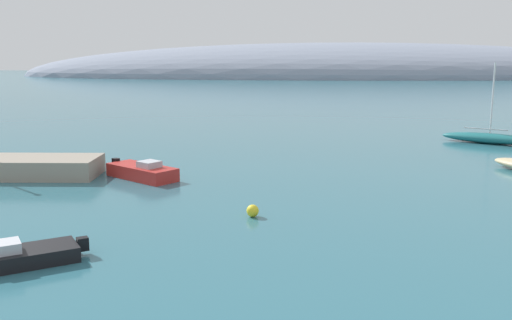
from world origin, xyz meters
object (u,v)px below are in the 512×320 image
motorboat_black_foreground (24,256)px  motorboat_red_alongside_breakwater (142,172)px  mooring_buoy_yellow (253,211)px  sailboat_teal_near_shore (490,138)px

motorboat_black_foreground → motorboat_red_alongside_breakwater: (0.77, 15.31, 0.12)m
motorboat_black_foreground → mooring_buoy_yellow: (8.35, 6.82, -0.04)m
motorboat_red_alongside_breakwater → motorboat_black_foreground: bearing=-55.0°
motorboat_black_foreground → motorboat_red_alongside_breakwater: 15.33m
motorboat_black_foreground → mooring_buoy_yellow: size_ratio=6.88×
mooring_buoy_yellow → motorboat_red_alongside_breakwater: bearing=131.7°
sailboat_teal_near_shore → motorboat_red_alongside_breakwater: 32.15m
motorboat_black_foreground → sailboat_teal_near_shore: bearing=-164.1°
sailboat_teal_near_shore → motorboat_red_alongside_breakwater: bearing=-118.2°
sailboat_teal_near_shore → motorboat_red_alongside_breakwater: size_ratio=1.56×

